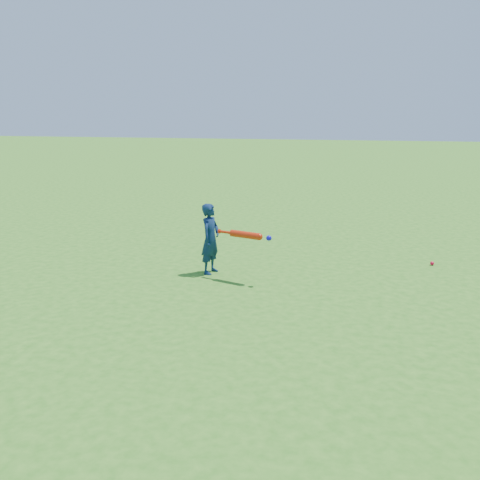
# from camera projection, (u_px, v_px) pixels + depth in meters

# --- Properties ---
(ground) EXTENTS (80.00, 80.00, 0.00)m
(ground) POSITION_uv_depth(u_px,v_px,m) (250.00, 269.00, 8.00)
(ground) COLOR #2F721B
(ground) RESTS_ON ground
(child) EXTENTS (0.31, 0.41, 1.02)m
(child) POSITION_uv_depth(u_px,v_px,m) (211.00, 239.00, 7.68)
(child) COLOR #0F2347
(child) RESTS_ON ground
(ground_ball_red) EXTENTS (0.06, 0.06, 0.06)m
(ground_ball_red) POSITION_uv_depth(u_px,v_px,m) (432.00, 263.00, 8.18)
(ground_ball_red) COLOR red
(ground_ball_red) RESTS_ON ground
(bat_swing) EXTENTS (0.81, 0.30, 0.10)m
(bat_swing) POSITION_uv_depth(u_px,v_px,m) (247.00, 235.00, 7.27)
(bat_swing) COLOR red
(bat_swing) RESTS_ON ground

